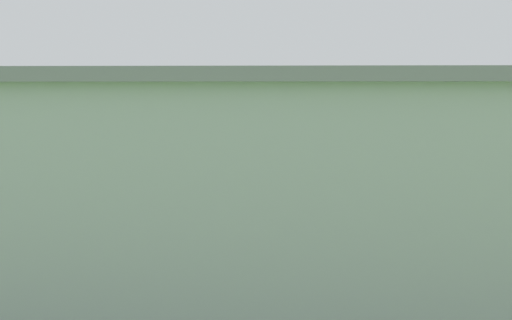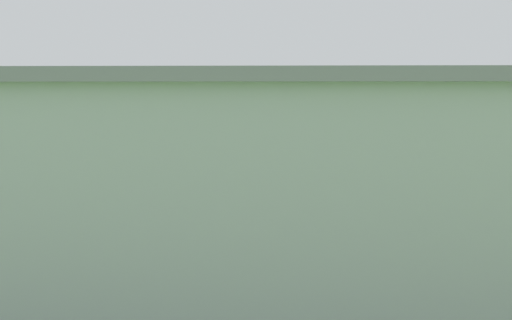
# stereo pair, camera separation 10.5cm
# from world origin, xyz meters

# --- Properties ---
(ground_plane) EXTENTS (400.00, 400.00, 0.00)m
(ground_plane) POSITION_xyz_m (0.00, 0.00, 0.00)
(ground_plane) COLOR #608C42
(hangar) EXTENTS (38.05, 12.05, 6.84)m
(hangar) POSITION_xyz_m (2.98, 35.07, 3.43)
(hangar) COLOR #99A3AD
(hangar) RESTS_ON ground_plane
(biplane) EXTENTS (6.54, 8.44, 3.88)m
(biplane) POSITION_xyz_m (-0.26, -1.41, 2.76)
(biplane) COLOR silver
(windsock) EXTENTS (1.42, 0.66, 6.02)m
(windsock) POSITION_xyz_m (8.56, 2.25, 5.29)
(windsock) COLOR silver
(windsock) RESTS_ON ground_plane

